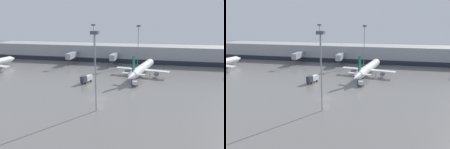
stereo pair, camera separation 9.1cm
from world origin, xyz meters
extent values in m
plane|color=slate|center=(0.00, 0.00, 0.00)|extent=(320.00, 320.00, 0.00)
cube|color=#9EA0A5|center=(0.00, 62.00, 4.50)|extent=(160.00, 16.00, 9.00)
cube|color=#1E232D|center=(0.00, 53.95, 1.20)|extent=(156.80, 0.10, 2.40)
cube|color=#9399A0|center=(-27.88, 47.76, 4.60)|extent=(2.60, 12.47, 2.80)
cylinder|color=#3F4247|center=(-27.88, 42.13, 1.60)|extent=(0.44, 0.44, 3.20)
cube|color=#9399A0|center=(-5.52, 48.25, 4.60)|extent=(2.60, 11.50, 2.80)
cylinder|color=#3F4247|center=(-5.52, 43.10, 1.60)|extent=(0.44, 0.44, 3.20)
cone|color=white|center=(-58.50, 40.59, 2.85)|extent=(3.29, 3.66, 2.82)
cylinder|color=#2D2D33|center=(-59.44, 34.66, 0.76)|extent=(0.20, 0.20, 1.52)
cylinder|color=white|center=(10.21, 29.94, 3.30)|extent=(8.36, 27.17, 3.28)
cone|color=white|center=(13.13, 44.98, 3.30)|extent=(3.75, 4.14, 3.12)
cone|color=white|center=(7.18, 14.25, 3.30)|extent=(3.84, 5.40, 2.96)
cube|color=white|center=(10.09, 29.27, 2.64)|extent=(22.16, 6.59, 0.44)
cube|color=white|center=(7.85, 17.73, 3.63)|extent=(8.51, 2.94, 0.35)
cube|color=#0C5138|center=(7.85, 17.73, 7.32)|extent=(0.77, 2.22, 6.06)
cylinder|color=slate|center=(4.01, 30.45, 1.65)|extent=(2.28, 2.98, 1.81)
cylinder|color=slate|center=(16.16, 28.10, 1.65)|extent=(2.28, 2.98, 1.81)
cylinder|color=#2D2D33|center=(11.88, 38.56, 0.91)|extent=(0.20, 0.20, 1.82)
cylinder|color=#2D2D33|center=(6.49, 29.28, 0.91)|extent=(0.20, 0.20, 1.82)
cylinder|color=#2D2D33|center=(13.43, 27.94, 0.91)|extent=(0.20, 0.20, 1.82)
cube|color=silver|center=(8.75, 15.10, 1.33)|extent=(2.40, 3.33, 1.25)
cube|color=#26282D|center=(8.25, 17.49, 1.62)|extent=(2.08, 2.17, 1.84)
cylinder|color=black|center=(7.43, 17.39, 0.35)|extent=(0.39, 0.74, 0.70)
cylinder|color=black|center=(9.04, 17.72, 0.35)|extent=(0.39, 0.74, 0.70)
cylinder|color=black|center=(8.05, 14.41, 0.35)|extent=(0.39, 0.74, 0.70)
cylinder|color=black|center=(9.66, 14.74, 0.35)|extent=(0.39, 0.74, 0.70)
cube|color=silver|center=(-8.87, 16.14, 1.57)|extent=(2.51, 4.00, 1.74)
cube|color=#333842|center=(-9.64, 13.25, 1.80)|extent=(2.07, 2.59, 2.21)
cylinder|color=black|center=(-8.97, 12.98, 0.35)|extent=(0.42, 0.74, 0.70)
cylinder|color=black|center=(-10.37, 13.35, 0.35)|extent=(0.42, 0.74, 0.70)
cylinder|color=black|center=(-8.00, 16.58, 0.35)|extent=(0.42, 0.74, 0.70)
cylinder|color=black|center=(-9.40, 16.96, 0.35)|extent=(0.42, 0.74, 0.70)
cylinder|color=gray|center=(-17.13, 51.42, 9.82)|extent=(0.30, 0.30, 19.64)
cube|color=#4C4C51|center=(-17.13, 51.42, 20.04)|extent=(1.80, 1.80, 0.80)
cylinder|color=gray|center=(1.49, -8.85, 9.72)|extent=(0.30, 0.30, 19.44)
cube|color=#4C4C51|center=(1.49, -8.85, 19.84)|extent=(1.80, 1.80, 0.80)
cylinder|color=gray|center=(6.11, 51.21, 9.64)|extent=(0.30, 0.30, 19.27)
cube|color=#4C4C51|center=(6.11, 51.21, 19.67)|extent=(1.80, 1.80, 0.80)
camera|label=1|loc=(16.47, -58.97, 22.90)|focal=35.00mm
camera|label=2|loc=(16.56, -58.95, 22.90)|focal=35.00mm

